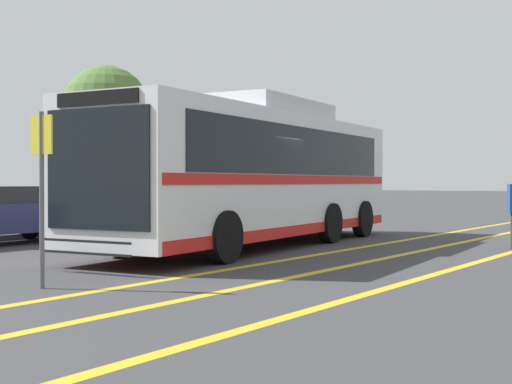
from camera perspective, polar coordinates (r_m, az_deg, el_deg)
name	(u,v)px	position (r m, az deg, el deg)	size (l,w,h in m)	color
ground_plane	(233,251)	(15.92, -1.86, -4.70)	(220.00, 220.00, 0.00)	#38383A
lane_strip_0	(338,251)	(15.83, 6.56, -4.73)	(0.20, 31.19, 0.01)	gold
lane_strip_1	(400,255)	(15.19, 11.43, -4.97)	(0.20, 31.19, 0.01)	gold
lane_strip_2	(483,260)	(14.59, 17.72, -5.24)	(0.20, 31.19, 0.01)	gold
curb_strip	(75,232)	(21.31, -14.28, -3.13)	(39.19, 0.36, 0.15)	#99999E
transit_bus	(256,172)	(16.93, 0.03, 1.64)	(11.68, 3.77, 3.52)	silver
parked_car_1	(2,214)	(18.57, -19.68, -1.69)	(4.51, 1.82, 1.42)	navy
parked_car_2	(156,207)	(22.28, -8.03, -1.17)	(4.08, 1.91, 1.54)	#335B33
bus_stop_sign	(42,177)	(10.64, -16.77, 1.14)	(0.08, 0.40, 2.54)	#59595E
tree_0	(106,111)	(25.48, -11.91, 6.37)	(3.10, 3.10, 5.58)	#513823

